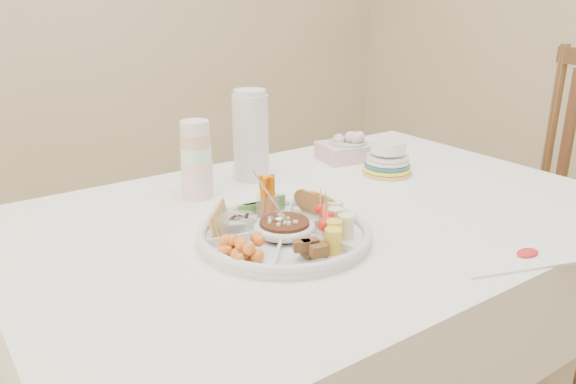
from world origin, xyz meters
TOP-DOWN VIEW (x-y plane):
  - dining_table at (0.00, 0.00)m, footprint 1.52×1.02m
  - chair at (1.12, 0.04)m, footprint 0.54×0.54m
  - party_tray at (-0.18, -0.09)m, footprint 0.45×0.45m
  - bean_dip at (-0.18, -0.09)m, footprint 0.13×0.13m
  - tortillas at (-0.06, -0.05)m, footprint 0.10×0.10m
  - carrot_cucumber at (-0.15, 0.04)m, footprint 0.13×0.13m
  - pita_raisins at (-0.28, -0.00)m, footprint 0.14×0.14m
  - cherries at (-0.30, -0.13)m, footprint 0.14×0.14m
  - granola_chunks at (-0.20, -0.22)m, footprint 0.10×0.10m
  - banana_tomato at (-0.08, -0.18)m, footprint 0.14×0.14m
  - cup_stack at (-0.21, 0.27)m, footprint 0.10×0.10m
  - thermos at (-0.01, 0.32)m, footprint 0.13×0.13m
  - flower_bowl at (0.35, 0.31)m, footprint 0.16×0.16m
  - napkin_stack at (0.35, 0.31)m, footprint 0.18×0.17m
  - plate_stack at (0.35, 0.12)m, footprint 0.19×0.19m
  - placemat at (0.16, -0.45)m, footprint 0.29×0.18m

SIDE VIEW (x-z plane):
  - dining_table at x=0.00m, z-range 0.00..0.76m
  - chair at x=1.12m, z-range 0.00..1.09m
  - placemat at x=0.16m, z-range 0.76..0.76m
  - party_tray at x=-0.18m, z-range 0.76..0.80m
  - napkin_stack at x=0.35m, z-range 0.76..0.81m
  - bean_dip at x=-0.18m, z-range 0.77..0.81m
  - cherries at x=-0.30m, z-range 0.77..0.82m
  - granola_chunks at x=-0.20m, z-range 0.77..0.81m
  - tortillas at x=-0.06m, z-range 0.78..0.83m
  - pita_raisins at x=-0.28m, z-range 0.77..0.83m
  - flower_bowl at x=0.35m, z-range 0.76..0.85m
  - plate_stack at x=0.35m, z-range 0.76..0.85m
  - banana_tomato at x=-0.08m, z-range 0.77..0.86m
  - carrot_cucumber at x=-0.15m, z-range 0.77..0.87m
  - cup_stack at x=-0.21m, z-range 0.76..0.99m
  - thermos at x=-0.01m, z-range 0.76..1.02m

